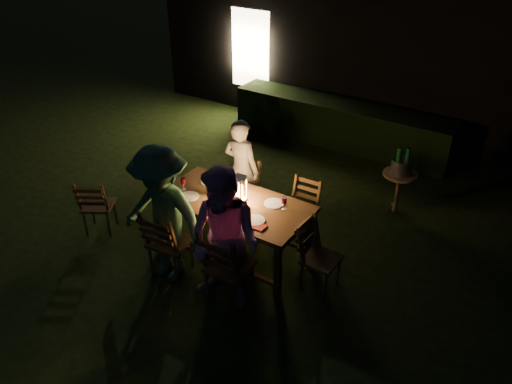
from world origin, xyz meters
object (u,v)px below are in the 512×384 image
Objects in this scene: chair_spare at (99,214)px; bottle_bucket_a at (398,164)px; chair_far_right at (300,221)px; bottle_table at (218,186)px; lantern at (239,190)px; chair_near_left at (170,253)px; person_house_side at (241,169)px; dining_table at (234,207)px; chair_far_left at (240,199)px; side_table at (400,178)px; bottle_bucket_b at (406,163)px; chair_near_right at (229,278)px; person_opp_right at (225,241)px; ice_bucket at (402,166)px; person_opp_left at (163,216)px; chair_end at (319,268)px.

bottle_bucket_a is at bearing 9.17° from chair_spare.
bottle_table is at bearing 42.08° from chair_far_right.
lantern reaches higher than chair_far_right.
chair_near_left is 1.45m from chair_spare.
person_house_side is 4.35× the size of lantern.
dining_table is 5.56× the size of lantern.
chair_far_left is 2.35m from side_table.
dining_table is 2.64m from bottle_bucket_b.
bottle_bucket_b is at bearing 49.11° from chair_near_left.
chair_near_right is 3.05m from bottle_bucket_a.
person_opp_right is 1.08m from bottle_table.
ice_bucket is (0.90, 1.36, 0.50)m from chair_far_right.
dining_table is 2.57m from ice_bucket.
dining_table is 0.95m from person_opp_left.
lantern is at bearing -11.31° from chair_spare.
bottle_table is at bearing -180.00° from dining_table.
chair_end is 0.52× the size of person_opp_left.
person_opp_left reaches higher than lantern.
chair_far_right is at bearing 54.44° from dining_table.
chair_far_right reaches higher than dining_table.
person_opp_left reaches higher than bottle_bucket_b.
side_table is at bearing 38.66° from bottle_bucket_a.
person_opp_left is (-1.68, -0.82, 0.61)m from chair_end.
chair_spare reaches higher than dining_table.
bottle_bucket_a is (0.95, 2.91, -0.06)m from person_opp_right.
chair_near_right is 1.19× the size of chair_spare.
bottle_bucket_a is (1.85, 2.86, 0.51)m from chair_near_left.
bottle_bucket_a is at bearing 68.06° from chair_near_right.
dining_table is at bearing -135.07° from lantern.
person_opp_right is (2.34, -0.21, 0.61)m from chair_spare.
chair_near_right is 1.88m from person_house_side.
lantern reaches higher than chair_spare.
chair_end reaches higher than ice_bucket.
ice_bucket is (1.90, 2.90, 0.46)m from chair_near_left.
chair_near_left is 3.56m from bottle_bucket_b.
dining_table is at bearing 52.49° from chair_near_left.
chair_end reaches higher than dining_table.
chair_end is 2.16m from bottle_bucket_a.
chair_spare is 0.51× the size of person_opp_left.
chair_end reaches higher than side_table.
lantern is at bearing 60.11° from person_opp_left.
bottle_table reaches higher than chair_end.
person_opp_right reaches higher than chair_far_right.
chair_far_left is at bearing 13.58° from chair_spare.
chair_near_left is at bearing 55.29° from chair_far_right.
lantern is at bearing 114.69° from person_opp_right.
bottle_bucket_b reaches higher than chair_spare.
bottle_bucket_a reaches higher than chair_far_left.
bottle_bucket_b reaches higher than chair_far_right.
bottle_table is 2.79m from bottle_bucket_b.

